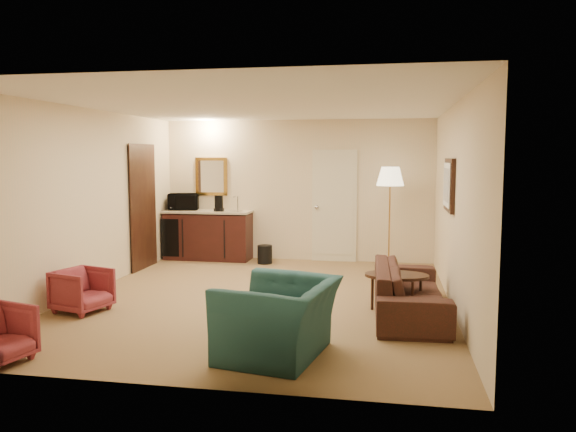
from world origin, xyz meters
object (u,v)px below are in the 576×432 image
Objects in this scene: wetbar_cabinet at (208,235)px; waste_bin at (265,254)px; floor_lamp at (389,218)px; coffee_maker at (219,203)px; microwave at (184,200)px; teal_armchair at (279,306)px; rose_chair_near at (82,288)px; coffee_table at (396,292)px; sofa at (409,282)px.

wetbar_cabinet reaches higher than waste_bin.
floor_lamp is 5.98× the size of coffee_maker.
floor_lamp reaches higher than coffee_maker.
waste_bin is 1.92m from microwave.
floor_lamp reaches higher than teal_armchair.
rose_chair_near is 2.01× the size of coffee_maker.
coffee_maker is (-3.11, 0.24, 0.19)m from floor_lamp.
rose_chair_near is 0.74× the size of coffee_table.
microwave is (-3.85, 0.39, 0.23)m from floor_lamp.
waste_bin is (-2.21, 0.09, -0.72)m from floor_lamp.
sofa is 1.85× the size of teal_armchair.
microwave is at bearing 162.31° from coffee_maker.
sofa is 5.27m from microwave.
sofa is (3.60, -3.16, -0.05)m from wetbar_cabinet.
coffee_maker is at bearing 45.41° from sofa.
waste_bin is at bearing -24.49° from microwave.
coffee_maker is at bearing -145.92° from teal_armchair.
coffee_table is (1.14, 1.88, -0.26)m from teal_armchair.
sofa is 4.61m from coffee_maker.
teal_armchair is 1.90× the size of rose_chair_near.
wetbar_cabinet is at bearing 139.38° from coffee_table.
teal_armchair is at bearing -75.75° from waste_bin.
waste_bin is at bearing -16.38° from coffee_maker.
coffee_maker is (0.74, -0.15, -0.04)m from microwave.
rose_chair_near is at bearing 96.21° from sofa.
waste_bin is (-2.31, 2.72, -0.06)m from coffee_table.
floor_lamp is 3.18× the size of microwave.
sofa is at bearing -49.02° from coffee_maker.
coffee_table is (-0.15, 0.21, -0.18)m from sofa.
floor_lamp is at bearing -10.90° from coffee_maker.
wetbar_cabinet reaches higher than rose_chair_near.
microwave is at bearing 17.78° from rose_chair_near.
coffee_table is at bearing -40.62° from wetbar_cabinet.
coffee_table is at bearing -62.31° from rose_chair_near.
rose_chair_near is at bearing -168.52° from coffee_table.
coffee_table is 1.44× the size of microwave.
waste_bin is at bearing -7.49° from rose_chair_near.
rose_chair_near is 3.80m from coffee_maker.
rose_chair_near is at bearing -96.03° from wetbar_cabinet.
teal_armchair is 2.93m from rose_chair_near.
coffee_maker is (-2.07, 4.76, 0.57)m from teal_armchair.
wetbar_cabinet is 0.82m from microwave.
wetbar_cabinet is at bearing -22.14° from microwave.
microwave reaches higher than wetbar_cabinet.
coffee_maker is (0.24, -0.08, 0.61)m from wetbar_cabinet.
teal_armchair is 1.41× the size of coffee_table.
floor_lamp is (3.35, -0.32, 0.42)m from wetbar_cabinet.
waste_bin is (-1.17, 4.60, -0.33)m from teal_armchair.
coffee_maker reaches higher than rose_chair_near.
microwave is (-0.11, 3.81, 0.81)m from rose_chair_near.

